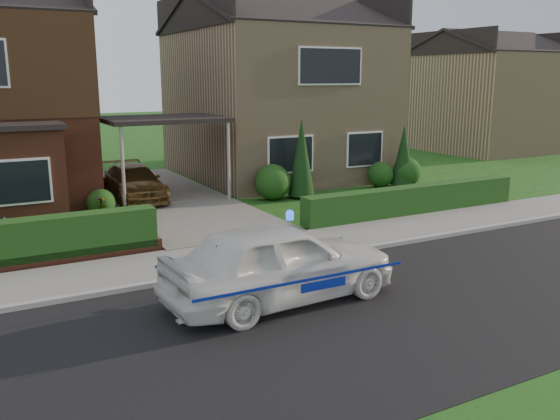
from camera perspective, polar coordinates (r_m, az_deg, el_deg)
ground at (r=10.63m, az=7.81°, el=-9.88°), size 120.00×120.00×0.00m
road at (r=10.63m, az=7.81°, el=-9.88°), size 60.00×6.00×0.02m
kerb at (r=13.03m, az=-0.14°, el=-5.15°), size 60.00×0.16×0.12m
sidewalk at (r=13.93m, az=-2.20°, el=-4.02°), size 60.00×2.00×0.10m
driveway at (r=20.16m, az=-10.94°, el=1.08°), size 3.80×12.00×0.12m
house_right at (r=24.78m, az=-0.37°, el=11.86°), size 7.50×8.06×7.25m
carport_link at (r=19.76m, az=-11.22°, el=8.45°), size 3.80×3.00×2.77m
hedge_right at (r=18.10m, az=12.66°, el=-0.52°), size 7.50×0.55×0.80m
shrub_left_mid at (r=17.60m, az=-21.78°, el=0.68°), size 1.32×1.32×1.32m
shrub_left_near at (r=18.18m, az=-16.85°, el=0.64°), size 0.84×0.84×0.84m
shrub_right_near at (r=19.81m, az=-0.72°, el=2.70°), size 1.20×1.20×1.20m
shrub_right_mid at (r=22.40m, az=9.64°, el=3.39°), size 0.96×0.96×0.96m
shrub_right_far at (r=22.79m, az=12.10°, el=3.60°), size 1.08×1.08×1.08m
conifer_a at (r=20.01m, az=2.08°, el=4.83°), size 0.90×0.90×2.60m
conifer_b at (r=22.58m, az=11.78°, el=4.97°), size 0.90×0.90×2.20m
neighbour_right at (r=35.23m, az=19.10°, el=9.73°), size 6.50×7.00×5.20m
police_car at (r=10.83m, az=-0.01°, el=-5.10°), size 4.05×4.49×1.66m
driveway_car at (r=19.93m, az=-13.89°, el=2.59°), size 1.60×3.81×1.10m
potted_plant_a at (r=15.93m, az=-24.74°, el=-1.95°), size 0.43×0.37×0.69m
potted_plant_b at (r=14.73m, az=-14.30°, el=-2.05°), size 0.55×0.51×0.80m
potted_plant_c at (r=17.59m, az=-16.74°, el=0.06°), size 0.49×0.49×0.72m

